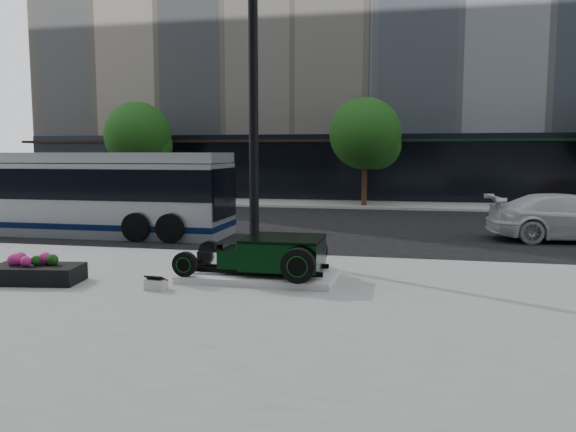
% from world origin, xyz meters
% --- Properties ---
extents(ground, '(120.00, 120.00, 0.00)m').
position_xyz_m(ground, '(0.00, 0.00, 0.00)').
color(ground, black).
rests_on(ground, ground).
extents(sidewalk_near, '(70.00, 17.00, 0.12)m').
position_xyz_m(sidewalk_near, '(0.00, -10.50, 0.06)').
color(sidewalk_near, gray).
rests_on(sidewalk_near, ground).
extents(sidewalk_far, '(70.00, 4.00, 0.12)m').
position_xyz_m(sidewalk_far, '(0.00, 14.00, 0.06)').
color(sidewalk_far, gray).
rests_on(sidewalk_far, ground).
extents(street_trees, '(29.80, 3.80, 5.70)m').
position_xyz_m(street_trees, '(1.15, 13.07, 3.77)').
color(street_trees, black).
rests_on(street_trees, sidewalk_far).
extents(display_plinth, '(3.40, 1.80, 0.15)m').
position_xyz_m(display_plinth, '(0.05, -5.12, 0.20)').
color(display_plinth, silver).
rests_on(display_plinth, sidewalk_near).
extents(hot_rod, '(3.22, 2.00, 0.81)m').
position_xyz_m(hot_rod, '(0.38, -5.12, 0.70)').
color(hot_rod, black).
rests_on(hot_rod, display_plinth).
extents(info_plaque, '(0.42, 0.32, 0.31)m').
position_xyz_m(info_plaque, '(-1.78, -6.54, 0.24)').
color(info_plaque, silver).
rests_on(info_plaque, sidewalk_near).
extents(lamppost, '(0.46, 0.46, 8.41)m').
position_xyz_m(lamppost, '(-0.77, -2.57, 4.01)').
color(lamppost, black).
rests_on(lamppost, sidewalk_near).
extents(flower_planter, '(2.00, 1.21, 0.61)m').
position_xyz_m(flower_planter, '(-4.59, -6.50, 0.34)').
color(flower_planter, black).
rests_on(flower_planter, sidewalk_near).
extents(transit_bus, '(12.12, 2.88, 2.92)m').
position_xyz_m(transit_bus, '(-8.84, 1.11, 1.49)').
color(transit_bus, '#A6ABB0').
rests_on(transit_bus, ground).
extents(white_sedan, '(5.53, 2.59, 1.56)m').
position_xyz_m(white_sedan, '(8.63, 2.97, 0.78)').
color(white_sedan, silver).
rests_on(white_sedan, ground).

